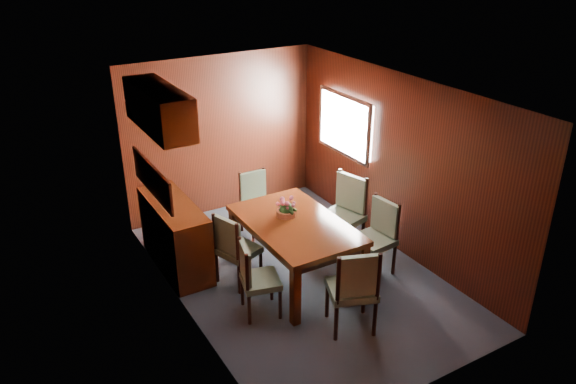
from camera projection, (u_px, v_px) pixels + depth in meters
ground at (299, 275)px, 7.14m from camera, size 4.50×4.50×0.00m
room_shell at (278, 148)px, 6.67m from camera, size 3.06×4.52×2.41m
sideboard at (175, 235)px, 7.16m from camera, size 0.48×1.40×0.90m
dining_table at (295, 230)px, 6.80m from camera, size 1.07×1.70×0.79m
chair_left_near at (254, 275)px, 6.23m from camera, size 0.50×0.51×0.90m
chair_left_far at (234, 246)px, 6.75m from camera, size 0.56×0.57×0.95m
chair_right_near at (378, 233)px, 7.03m from camera, size 0.49×0.51×0.98m
chair_right_far at (345, 210)px, 7.49m from camera, size 0.61×0.62×1.08m
chair_head at (354, 286)px, 5.92m from camera, size 0.62×0.61×1.03m
chair_foot at (256, 199)px, 7.98m from camera, size 0.44×0.42×0.92m
flower_centerpiece at (286, 207)px, 6.85m from camera, size 0.26×0.26×0.26m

